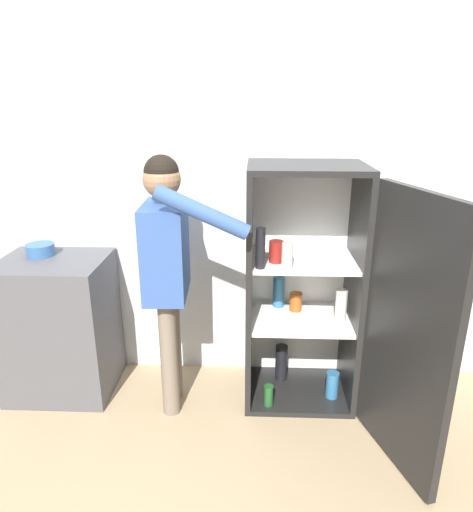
% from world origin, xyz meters
% --- Properties ---
extents(ground_plane, '(12.00, 12.00, 0.00)m').
position_xyz_m(ground_plane, '(0.00, 0.00, 0.00)').
color(ground_plane, tan).
extents(wall_back, '(7.00, 0.06, 2.55)m').
position_xyz_m(wall_back, '(0.00, 0.98, 1.27)').
color(wall_back, silver).
rests_on(wall_back, ground_plane).
extents(refrigerator, '(0.95, 1.21, 1.55)m').
position_xyz_m(refrigerator, '(0.43, 0.56, 0.76)').
color(refrigerator, black).
rests_on(refrigerator, ground_plane).
extents(person, '(0.64, 0.57, 1.62)m').
position_xyz_m(person, '(-0.50, 0.50, 1.03)').
color(person, '#726656').
rests_on(person, ground_plane).
extents(counter, '(0.67, 0.55, 0.94)m').
position_xyz_m(counter, '(-1.28, 0.65, 0.47)').
color(counter, '#4C4C51').
rests_on(counter, ground_plane).
extents(bowl, '(0.18, 0.18, 0.08)m').
position_xyz_m(bowl, '(-1.38, 0.74, 0.98)').
color(bowl, '#335B8E').
rests_on(bowl, counter).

